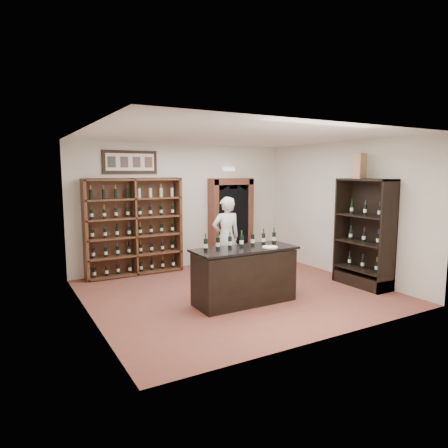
{
  "coord_description": "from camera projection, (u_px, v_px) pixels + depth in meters",
  "views": [
    {
      "loc": [
        -3.95,
        -6.44,
        2.35
      ],
      "look_at": [
        -0.11,
        0.3,
        1.32
      ],
      "focal_mm": 32.0,
      "sensor_mm": 36.0,
      "label": 1
    }
  ],
  "objects": [
    {
      "name": "counter_bottle_6",
      "position": [
        274.0,
        238.0,
        7.48
      ],
      "size": [
        0.07,
        0.07,
        0.3
      ],
      "color": "black",
      "rests_on": "tasting_counter"
    },
    {
      "name": "wall_right",
      "position": [
        341.0,
        209.0,
        8.95
      ],
      "size": [
        0.04,
        5.0,
        3.0
      ],
      "primitive_type": "cube",
      "color": "silver",
      "rests_on": "ground"
    },
    {
      "name": "plate",
      "position": [
        270.0,
        247.0,
        7.07
      ],
      "size": [
        0.27,
        0.27,
        0.02
      ],
      "primitive_type": "cylinder",
      "color": "white",
      "rests_on": "tasting_counter"
    },
    {
      "name": "counter_bottle_2",
      "position": [
        230.0,
        242.0,
        7.01
      ],
      "size": [
        0.07,
        0.07,
        0.3
      ],
      "color": "black",
      "rests_on": "tasting_counter"
    },
    {
      "name": "framed_picture",
      "position": [
        130.0,
        162.0,
        8.95
      ],
      "size": [
        1.25,
        0.04,
        0.52
      ],
      "primitive_type": "cube",
      "color": "black",
      "rests_on": "wall_back"
    },
    {
      "name": "counter_bottle_5",
      "position": [
        264.0,
        239.0,
        7.36
      ],
      "size": [
        0.07,
        0.07,
        0.3
      ],
      "color": "black",
      "rests_on": "tasting_counter"
    },
    {
      "name": "arched_doorway",
      "position": [
        231.0,
        219.0,
        10.27
      ],
      "size": [
        1.17,
        0.35,
        2.17
      ],
      "color": "black",
      "rests_on": "ground"
    },
    {
      "name": "emergency_light",
      "position": [
        229.0,
        169.0,
        10.18
      ],
      "size": [
        0.3,
        0.1,
        0.1
      ],
      "primitive_type": "cube",
      "color": "white",
      "rests_on": "wall_back"
    },
    {
      "name": "shopkeeper",
      "position": [
        226.0,
        237.0,
        8.84
      ],
      "size": [
        0.69,
        0.49,
        1.79
      ],
      "primitive_type": "imported",
      "rotation": [
        0.0,
        0.0,
        3.05
      ],
      "color": "silver",
      "rests_on": "ground"
    },
    {
      "name": "ceiling",
      "position": [
        237.0,
        136.0,
        7.41
      ],
      "size": [
        5.5,
        5.5,
        0.0
      ],
      "primitive_type": "plane",
      "rotation": [
        3.14,
        0.0,
        0.0
      ],
      "color": "white",
      "rests_on": "wall_back"
    },
    {
      "name": "wine_crate",
      "position": [
        360.0,
        166.0,
        8.05
      ],
      "size": [
        0.39,
        0.27,
        0.51
      ],
      "primitive_type": "cube",
      "rotation": [
        0.0,
        0.0,
        0.36
      ],
      "color": "tan",
      "rests_on": "side_cabinet"
    },
    {
      "name": "side_cabinet",
      "position": [
        364.0,
        250.0,
        8.17
      ],
      "size": [
        0.48,
        1.2,
        2.2
      ],
      "color": "black",
      "rests_on": "ground"
    },
    {
      "name": "wall_back",
      "position": [
        183.0,
        206.0,
        9.76
      ],
      "size": [
        5.5,
        0.04,
        3.0
      ],
      "primitive_type": "cube",
      "color": "silver",
      "rests_on": "ground"
    },
    {
      "name": "floor",
      "position": [
        236.0,
        292.0,
        7.8
      ],
      "size": [
        5.5,
        5.5,
        0.0
      ],
      "primitive_type": "plane",
      "color": "brown",
      "rests_on": "ground"
    },
    {
      "name": "counter_bottle_1",
      "position": [
        218.0,
        243.0,
        6.89
      ],
      "size": [
        0.07,
        0.07,
        0.3
      ],
      "color": "black",
      "rests_on": "tasting_counter"
    },
    {
      "name": "counter_bottle_4",
      "position": [
        253.0,
        240.0,
        7.25
      ],
      "size": [
        0.07,
        0.07,
        0.3
      ],
      "color": "black",
      "rests_on": "tasting_counter"
    },
    {
      "name": "counter_bottle_0",
      "position": [
        206.0,
        245.0,
        6.77
      ],
      "size": [
        0.07,
        0.07,
        0.3
      ],
      "color": "black",
      "rests_on": "tasting_counter"
    },
    {
      "name": "wine_shelf",
      "position": [
        134.0,
        227.0,
        9.03
      ],
      "size": [
        2.2,
        0.38,
        2.2
      ],
      "color": "#56341D",
      "rests_on": "ground"
    },
    {
      "name": "counter_bottle_3",
      "position": [
        242.0,
        241.0,
        7.13
      ],
      "size": [
        0.07,
        0.07,
        0.3
      ],
      "color": "black",
      "rests_on": "tasting_counter"
    },
    {
      "name": "wall_left",
      "position": [
        87.0,
        226.0,
        6.25
      ],
      "size": [
        0.04,
        5.0,
        3.0
      ],
      "primitive_type": "cube",
      "color": "silver",
      "rests_on": "ground"
    },
    {
      "name": "tasting_counter",
      "position": [
        244.0,
        276.0,
        7.12
      ],
      "size": [
        1.88,
        0.78,
        1.0
      ],
      "color": "black",
      "rests_on": "ground"
    }
  ]
}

